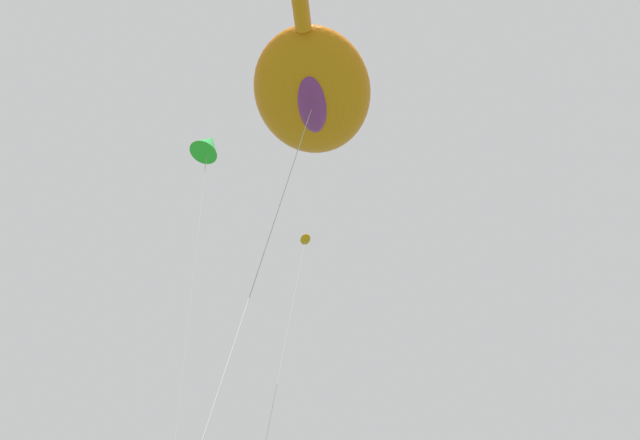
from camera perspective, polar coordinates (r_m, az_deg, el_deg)
name	(u,v)px	position (r m, az deg, el deg)	size (l,w,h in m)	color
big_show_kite	(312,89)	(20.99, -0.81, 12.58)	(11.03, 5.70, 19.58)	orange
small_kite_bird_shape	(303,251)	(27.08, -1.66, -3.02)	(2.25, 2.31, 19.74)	orange
small_kite_delta_white	(208,146)	(18.37, -10.82, 7.03)	(2.88, 1.35, 15.90)	green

